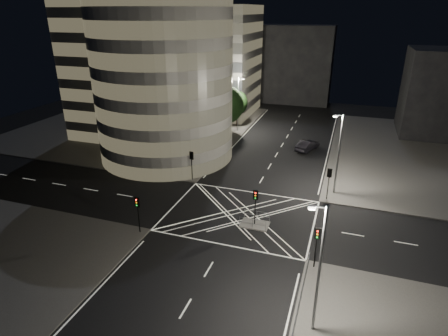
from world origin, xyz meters
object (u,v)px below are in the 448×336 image
(central_island, at_px, (255,224))
(traffic_signal_island, at_px, (255,201))
(traffic_signal_fr, at_px, (329,178))
(traffic_signal_nr, at_px, (317,240))
(street_lamp_right_near, at_px, (319,267))
(street_lamp_left_near, at_px, (201,130))
(street_lamp_right_far, at_px, (338,152))
(traffic_signal_nl, at_px, (138,208))
(traffic_signal_fl, at_px, (192,160))
(sedan, at_px, (307,145))
(street_lamp_left_far, at_px, (238,102))

(central_island, xyz_separation_m, traffic_signal_island, (0.00, 0.00, 2.84))
(traffic_signal_island, bearing_deg, traffic_signal_fr, 50.67)
(traffic_signal_fr, height_order, traffic_signal_nr, same)
(traffic_signal_nr, height_order, street_lamp_right_near, street_lamp_right_near)
(traffic_signal_fr, distance_m, street_lamp_left_near, 19.14)
(street_lamp_right_far, bearing_deg, street_lamp_right_near, -90.00)
(traffic_signal_fr, relative_size, street_lamp_left_near, 0.40)
(traffic_signal_nl, bearing_deg, street_lamp_left_near, 91.94)
(traffic_signal_fl, xyz_separation_m, traffic_signal_island, (10.80, -8.30, 0.00))
(central_island, height_order, street_lamp_right_near, street_lamp_right_near)
(traffic_signal_fr, distance_m, street_lamp_right_near, 20.97)
(street_lamp_left_near, bearing_deg, sedan, 40.50)
(traffic_signal_nl, distance_m, street_lamp_left_far, 36.90)
(traffic_signal_fr, bearing_deg, street_lamp_right_near, -88.25)
(traffic_signal_nl, bearing_deg, traffic_signal_fl, 90.00)
(central_island, xyz_separation_m, traffic_signal_nr, (6.80, -5.30, 2.84))
(sedan, bearing_deg, traffic_signal_nr, 119.21)
(central_island, relative_size, traffic_signal_island, 0.75)
(traffic_signal_nl, bearing_deg, traffic_signal_island, 26.14)
(sedan, bearing_deg, traffic_signal_fr, 125.66)
(traffic_signal_nl, xyz_separation_m, street_lamp_right_far, (18.24, 15.80, 2.63))
(traffic_signal_fl, bearing_deg, street_lamp_right_near, -48.76)
(central_island, relative_size, street_lamp_right_far, 0.30)
(traffic_signal_fr, xyz_separation_m, traffic_signal_nr, (0.00, -13.60, 0.00))
(traffic_signal_nl, xyz_separation_m, traffic_signal_fr, (17.60, 13.60, 0.00))
(street_lamp_left_near, height_order, street_lamp_right_near, same)
(sedan, bearing_deg, street_lamp_right_far, 129.98)
(traffic_signal_fl, bearing_deg, street_lamp_right_far, 6.88)
(traffic_signal_nr, bearing_deg, street_lamp_right_far, 87.70)
(street_lamp_left_far, height_order, sedan, street_lamp_left_far)
(central_island, bearing_deg, street_lamp_left_far, 109.95)
(traffic_signal_nr, bearing_deg, central_island, 142.07)
(traffic_signal_island, bearing_deg, street_lamp_right_far, 54.70)
(street_lamp_right_far, bearing_deg, traffic_signal_nl, -139.09)
(street_lamp_right_far, xyz_separation_m, sedan, (-5.11, 14.75, -4.68))
(traffic_signal_fr, relative_size, sedan, 0.76)
(central_island, relative_size, street_lamp_right_near, 0.30)
(traffic_signal_nl, height_order, traffic_signal_fr, same)
(street_lamp_left_far, bearing_deg, traffic_signal_fl, -88.43)
(central_island, distance_m, sedan, 25.37)
(sedan, bearing_deg, street_lamp_right_near, 118.58)
(traffic_signal_nr, height_order, sedan, traffic_signal_nr)
(traffic_signal_nr, distance_m, street_lamp_right_near, 7.69)
(street_lamp_right_far, height_order, sedan, street_lamp_right_far)
(traffic_signal_fl, height_order, street_lamp_left_near, street_lamp_left_near)
(street_lamp_left_near, distance_m, street_lamp_left_far, 18.00)
(traffic_signal_fr, bearing_deg, street_lamp_right_far, 73.89)
(traffic_signal_fr, height_order, street_lamp_left_near, street_lamp_left_near)
(traffic_signal_island, relative_size, street_lamp_right_far, 0.40)
(traffic_signal_island, bearing_deg, street_lamp_left_near, 130.27)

